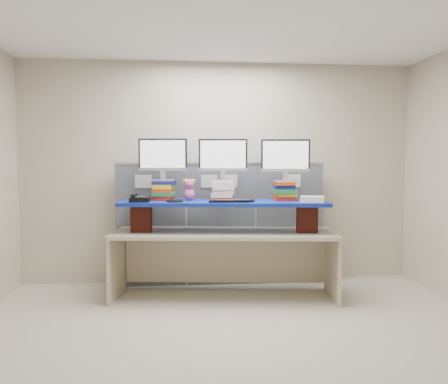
{
  "coord_description": "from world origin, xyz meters",
  "views": [
    {
      "loc": [
        -0.47,
        -3.6,
        1.54
      ],
      "look_at": [
        -0.01,
        1.23,
        1.2
      ],
      "focal_mm": 35.0,
      "sensor_mm": 36.0,
      "label": 1
    }
  ],
  "objects": [
    {
      "name": "keyboard",
      "position": [
        0.03,
        1.08,
        1.12
      ],
      "size": [
        0.45,
        0.17,
        0.03
      ],
      "rotation": [
        0.0,
        0.0,
        -0.06
      ],
      "color": "black",
      "rests_on": "blue_board"
    },
    {
      "name": "brick_pier_right",
      "position": [
        0.89,
        1.08,
        0.91
      ],
      "size": [
        0.24,
        0.15,
        0.3
      ],
      "primitive_type": "cube",
      "rotation": [
        0.0,
        0.0,
        -0.11
      ],
      "color": "maroon",
      "rests_on": "desk"
    },
    {
      "name": "book_stack_left",
      "position": [
        -0.69,
        1.43,
        1.21
      ],
      "size": [
        0.28,
        0.32,
        0.22
      ],
      "color": "red",
      "rests_on": "blue_board"
    },
    {
      "name": "desk_phone",
      "position": [
        -0.95,
        1.2,
        1.13
      ],
      "size": [
        0.22,
        0.2,
        0.09
      ],
      "rotation": [
        0.0,
        0.0,
        -0.06
      ],
      "color": "black",
      "rests_on": "blue_board"
    },
    {
      "name": "headset",
      "position": [
        -0.56,
        1.17,
        1.11
      ],
      "size": [
        0.23,
        0.23,
        0.02
      ],
      "primitive_type": "torus",
      "rotation": [
        0.0,
        0.0,
        -0.32
      ],
      "color": "black",
      "rests_on": "blue_board"
    },
    {
      "name": "monitor_center",
      "position": [
        -0.01,
        1.35,
        1.59
      ],
      "size": [
        0.56,
        0.18,
        0.48
      ],
      "rotation": [
        0.0,
        0.0,
        -0.11
      ],
      "color": "#B6B6BB",
      "rests_on": "book_stack_center"
    },
    {
      "name": "cubicle_partition",
      "position": [
        -0.0,
        1.78,
        0.77
      ],
      "size": [
        2.6,
        0.06,
        1.53
      ],
      "color": "#50545E",
      "rests_on": "ground"
    },
    {
      "name": "monitor_left",
      "position": [
        -0.7,
        1.43,
        1.6
      ],
      "size": [
        0.56,
        0.18,
        0.48
      ],
      "rotation": [
        0.0,
        0.0,
        -0.11
      ],
      "color": "#B6B6BB",
      "rests_on": "book_stack_left"
    },
    {
      "name": "desk",
      "position": [
        -0.01,
        1.23,
        0.6
      ],
      "size": [
        2.55,
        1.0,
        0.76
      ],
      "rotation": [
        0.0,
        0.0,
        -0.11
      ],
      "color": "#C5B496",
      "rests_on": "ground"
    },
    {
      "name": "mouse",
      "position": [
        0.28,
        1.08,
        1.12
      ],
      "size": [
        0.08,
        0.12,
        0.03
      ],
      "primitive_type": "ellipsoid",
      "rotation": [
        0.0,
        0.0,
        -0.21
      ],
      "color": "black",
      "rests_on": "blue_board"
    },
    {
      "name": "plush_toy",
      "position": [
        -0.4,
        1.35,
        1.23
      ],
      "size": [
        0.14,
        0.11,
        0.25
      ],
      "rotation": [
        0.0,
        0.0,
        -0.27
      ],
      "color": "#ED5A91",
      "rests_on": "blue_board"
    },
    {
      "name": "monitor_right",
      "position": [
        0.69,
        1.27,
        1.58
      ],
      "size": [
        0.56,
        0.18,
        0.48
      ],
      "rotation": [
        0.0,
        0.0,
        -0.11
      ],
      "color": "#B6B6BB",
      "rests_on": "book_stack_right"
    },
    {
      "name": "room",
      "position": [
        0.0,
        0.0,
        1.4
      ],
      "size": [
        5.0,
        4.0,
        2.8
      ],
      "color": "beige",
      "rests_on": "ground"
    },
    {
      "name": "binder_stack",
      "position": [
        0.93,
        1.01,
        1.13
      ],
      "size": [
        0.31,
        0.28,
        0.06
      ],
      "rotation": [
        0.0,
        0.0,
        -0.33
      ],
      "color": "beige",
      "rests_on": "blue_board"
    },
    {
      "name": "brick_pier_left",
      "position": [
        -0.94,
        1.29,
        0.91
      ],
      "size": [
        0.24,
        0.15,
        0.3
      ],
      "primitive_type": "cube",
      "rotation": [
        0.0,
        0.0,
        -0.11
      ],
      "color": "maroon",
      "rests_on": "desk"
    },
    {
      "name": "book_stack_center",
      "position": [
        -0.02,
        1.35,
        1.21
      ],
      "size": [
        0.29,
        0.32,
        0.21
      ],
      "color": "red",
      "rests_on": "blue_board"
    },
    {
      "name": "book_stack_right",
      "position": [
        0.68,
        1.27,
        1.21
      ],
      "size": [
        0.26,
        0.31,
        0.21
      ],
      "color": "red",
      "rests_on": "blue_board"
    },
    {
      "name": "blue_board",
      "position": [
        -0.01,
        1.23,
        1.08
      ],
      "size": [
        2.35,
        0.83,
        0.04
      ],
      "primitive_type": "cube",
      "rotation": [
        0.0,
        0.0,
        -0.11
      ],
      "color": "navy",
      "rests_on": "brick_pier_left"
    }
  ]
}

